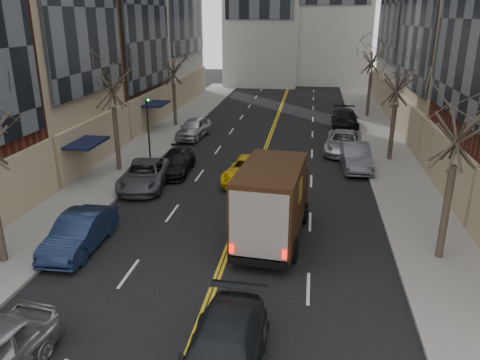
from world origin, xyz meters
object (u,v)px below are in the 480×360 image
at_px(taxi, 248,170).
at_px(pedestrian, 257,184).
at_px(observer_sedan, 223,355).
at_px(ups_truck, 273,202).

distance_m(taxi, pedestrian, 3.17).
distance_m(observer_sedan, taxi, 16.42).
height_order(ups_truck, pedestrian, ups_truck).
bearing_deg(ups_truck, pedestrian, 110.15).
height_order(observer_sedan, taxi, observer_sedan).
xyz_separation_m(observer_sedan, taxi, (-1.50, 16.35, -0.06)).
relative_size(ups_truck, taxi, 1.33).
bearing_deg(pedestrian, observer_sedan, 176.41).
xyz_separation_m(ups_truck, taxi, (-2.10, 7.58, -1.12)).
relative_size(observer_sedan, taxi, 1.06).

